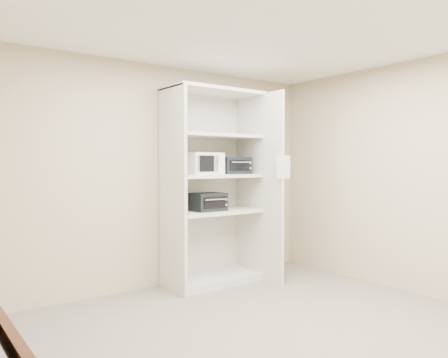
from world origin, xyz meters
TOP-DOWN VIEW (x-y plane):
  - floor at (0.00, 0.00)m, footprint 4.50×4.00m
  - ceiling at (0.00, 0.00)m, footprint 4.50×4.00m
  - wall_back at (0.00, 2.00)m, footprint 4.50×0.02m
  - wall_right at (2.25, 0.00)m, footprint 0.02×4.00m
  - shelving_unit at (0.67, 1.70)m, footprint 1.24×0.92m
  - microwave at (0.48, 1.74)m, footprint 0.47×0.36m
  - toaster_oven_upper at (0.93, 1.69)m, footprint 0.40×0.31m
  - toaster_oven_lower at (0.53, 1.69)m, footprint 0.41×0.31m
  - paper_sign at (1.22, 1.07)m, footprint 0.22×0.01m

SIDE VIEW (x-z plane):
  - floor at x=0.00m, z-range -0.01..0.01m
  - toaster_oven_lower at x=0.53m, z-range 0.92..1.14m
  - shelving_unit at x=0.67m, z-range -0.08..2.34m
  - wall_back at x=0.00m, z-range 0.00..2.70m
  - wall_right at x=2.25m, z-range 0.00..2.70m
  - paper_sign at x=1.22m, z-range 1.32..1.60m
  - toaster_oven_upper at x=0.93m, z-range 1.37..1.59m
  - microwave at x=0.48m, z-range 1.37..1.64m
  - ceiling at x=0.00m, z-range 2.70..2.71m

